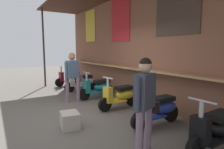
{
  "coord_description": "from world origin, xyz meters",
  "views": [
    {
      "loc": [
        4.53,
        -2.1,
        1.73
      ],
      "look_at": [
        -0.7,
        1.16,
        0.93
      ],
      "focal_mm": 30.86,
      "sensor_mm": 36.0,
      "label": 1
    }
  ],
  "objects": [
    {
      "name": "market_stall_facade",
      "position": [
        0.01,
        1.89,
        2.07
      ],
      "size": [
        11.39,
        2.28,
        3.76
      ],
      "color": "brown",
      "rests_on": "ground_plane"
    },
    {
      "name": "scooter_blue",
      "position": [
        1.47,
        1.08,
        0.39
      ],
      "size": [
        0.46,
        1.4,
        0.97
      ],
      "rotation": [
        0.0,
        0.0,
        -1.57
      ],
      "color": "#233D9E",
      "rests_on": "ground_plane"
    },
    {
      "name": "shopper_passing",
      "position": [
        -1.47,
        0.12,
        0.99
      ],
      "size": [
        0.39,
        0.65,
        1.64
      ],
      "rotation": [
        0.0,
        0.0,
        3.42
      ],
      "color": "gray",
      "rests_on": "ground_plane"
    },
    {
      "name": "ground_plane",
      "position": [
        0.0,
        0.0,
        0.0
      ],
      "size": [
        31.9,
        31.9,
        0.0
      ],
      "primitive_type": "plane",
      "color": "#605B54"
    },
    {
      "name": "scooter_black",
      "position": [
        2.81,
        1.08,
        0.39
      ],
      "size": [
        0.46,
        1.4,
        0.97
      ],
      "rotation": [
        0.0,
        0.0,
        -1.54
      ],
      "color": "black",
      "rests_on": "ground_plane"
    },
    {
      "name": "scooter_maroon",
      "position": [
        -4.31,
        1.08,
        0.39
      ],
      "size": [
        0.47,
        1.4,
        0.97
      ],
      "rotation": [
        0.0,
        0.0,
        -1.52
      ],
      "color": "maroon",
      "rests_on": "ground_plane"
    },
    {
      "name": "scooter_teal",
      "position": [
        -1.44,
        1.08,
        0.39
      ],
      "size": [
        0.46,
        1.4,
        0.97
      ],
      "rotation": [
        0.0,
        0.0,
        -1.56
      ],
      "color": "#197075",
      "rests_on": "ground_plane"
    },
    {
      "name": "shopper_browsing",
      "position": [
        2.24,
        -0.04,
        0.97
      ],
      "size": [
        0.44,
        0.64,
        1.61
      ],
      "rotation": [
        0.0,
        0.0,
        3.51
      ],
      "color": "gray",
      "rests_on": "ground_plane"
    },
    {
      "name": "scooter_yellow",
      "position": [
        -0.05,
        1.08,
        0.39
      ],
      "size": [
        0.49,
        1.4,
        0.97
      ],
      "rotation": [
        0.0,
        0.0,
        -1.5
      ],
      "color": "gold",
      "rests_on": "ground_plane"
    },
    {
      "name": "merchandise_crate",
      "position": [
        0.54,
        -0.72,
        0.17
      ],
      "size": [
        0.53,
        0.45,
        0.35
      ],
      "primitive_type": "cube",
      "rotation": [
        0.0,
        0.0,
        -0.16
      ],
      "color": "#B2A899",
      "rests_on": "ground_plane"
    },
    {
      "name": "scooter_silver",
      "position": [
        -2.9,
        1.08,
        0.39
      ],
      "size": [
        0.48,
        1.4,
        0.97
      ],
      "rotation": [
        0.0,
        0.0,
        -1.63
      ],
      "color": "#B2B5BA",
      "rests_on": "ground_plane"
    }
  ]
}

